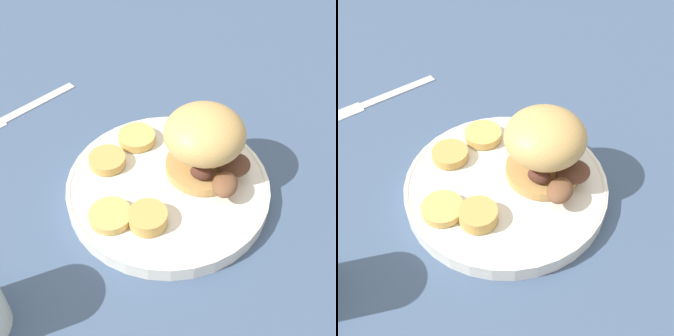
% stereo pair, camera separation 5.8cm
% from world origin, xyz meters
% --- Properties ---
extents(ground_plane, '(4.00, 4.00, 0.00)m').
position_xyz_m(ground_plane, '(0.00, 0.00, 0.00)').
color(ground_plane, '#3D5170').
extents(dinner_plate, '(0.26, 0.26, 0.02)m').
position_xyz_m(dinner_plate, '(0.00, 0.00, 0.01)').
color(dinner_plate, white).
rests_on(dinner_plate, ground_plane).
extents(sandwich, '(0.12, 0.10, 0.09)m').
position_xyz_m(sandwich, '(-0.03, -0.04, 0.07)').
color(sandwich, tan).
rests_on(sandwich, dinner_plate).
extents(potato_round_0, '(0.05, 0.05, 0.02)m').
position_xyz_m(potato_round_0, '(-0.01, 0.07, 0.03)').
color(potato_round_0, tan).
rests_on(potato_round_0, dinner_plate).
extents(potato_round_1, '(0.05, 0.05, 0.01)m').
position_xyz_m(potato_round_1, '(0.03, 0.09, 0.03)').
color(potato_round_1, tan).
rests_on(potato_round_1, dinner_plate).
extents(potato_round_2, '(0.05, 0.05, 0.01)m').
position_xyz_m(potato_round_2, '(0.08, 0.02, 0.03)').
color(potato_round_2, tan).
rests_on(potato_round_2, dinner_plate).
extents(potato_round_3, '(0.05, 0.05, 0.01)m').
position_xyz_m(potato_round_3, '(0.08, -0.04, 0.03)').
color(potato_round_3, tan).
rests_on(potato_round_3, dinner_plate).
extents(fork, '(0.06, 0.19, 0.00)m').
position_xyz_m(fork, '(0.28, -0.02, 0.00)').
color(fork, silver).
rests_on(fork, ground_plane).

